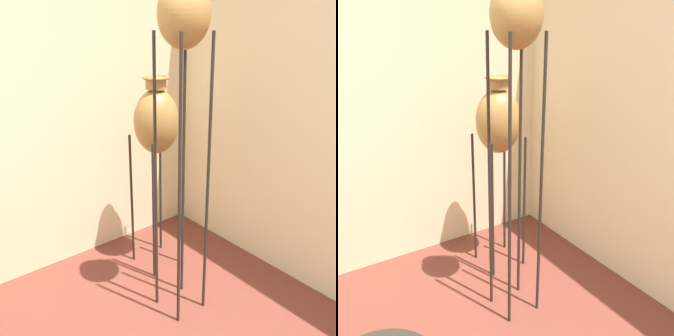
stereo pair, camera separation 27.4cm
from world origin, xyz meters
The scene contains 2 objects.
vase_stand_tall centered at (0.98, 0.84, 1.88)m, with size 0.30×0.30×2.23m.
vase_stand_medium centered at (1.19, 1.36, 1.20)m, with size 0.34×0.34×1.54m.
Camera 2 is at (-0.30, -1.04, 1.94)m, focal length 42.00 mm.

